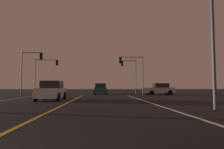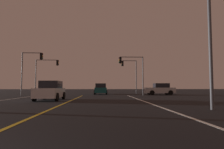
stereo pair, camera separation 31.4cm
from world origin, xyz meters
TOP-DOWN VIEW (x-y plane):
  - lane_edge_right at (6.07, 9.11)m, footprint 0.16×30.21m
  - lane_center_divider at (0.00, 9.11)m, footprint 0.16×30.21m
  - car_crossing_side at (11.21, 26.58)m, footprint 4.30×2.02m
  - car_oncoming at (-1.90, 15.22)m, footprint 2.02×4.30m
  - car_ahead_far at (2.37, 28.75)m, footprint 2.02×4.30m
  - traffic_light_near_right at (6.65, 24.71)m, footprint 3.47×0.36m
  - traffic_light_near_left at (-7.00, 24.71)m, footprint 2.88×0.36m
  - traffic_light_far_right at (7.11, 30.21)m, footprint 2.62×0.36m
  - traffic_light_far_left at (-6.51, 30.21)m, footprint 3.80×0.36m
  - street_lamp_right_near at (7.91, 7.55)m, footprint 2.11×0.44m

SIDE VIEW (x-z plane):
  - lane_edge_right at x=6.07m, z-range 0.00..0.01m
  - lane_center_divider at x=0.00m, z-range 0.00..0.01m
  - car_crossing_side at x=11.21m, z-range -0.03..1.67m
  - car_oncoming at x=-1.90m, z-range -0.03..1.67m
  - car_ahead_far at x=2.37m, z-range -0.03..1.67m
  - traffic_light_near_right at x=6.65m, z-range 1.33..6.72m
  - traffic_light_far_right at x=7.11m, z-range 1.32..6.93m
  - traffic_light_far_left at x=-6.51m, z-range 1.39..7.04m
  - traffic_light_near_left at x=-7.00m, z-range 1.38..7.25m
  - street_lamp_right_near at x=7.91m, z-range 1.11..10.08m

